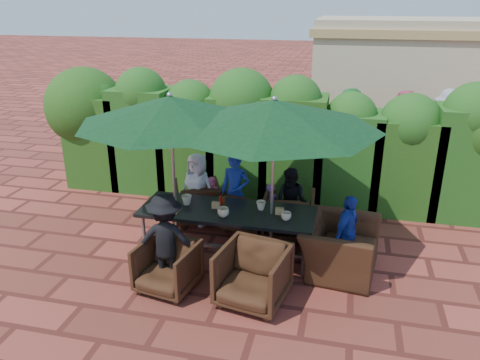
% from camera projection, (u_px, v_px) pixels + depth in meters
% --- Properties ---
extents(ground, '(80.00, 80.00, 0.00)m').
position_uv_depth(ground, '(239.00, 255.00, 7.13)').
color(ground, '#94382D').
rests_on(ground, ground).
extents(dining_table, '(2.57, 0.90, 0.75)m').
position_uv_depth(dining_table, '(227.00, 215.00, 6.91)').
color(dining_table, black).
rests_on(dining_table, ground).
extents(umbrella_left, '(2.65, 2.65, 2.46)m').
position_uv_depth(umbrella_left, '(170.00, 110.00, 6.49)').
color(umbrella_left, gray).
rests_on(umbrella_left, ground).
extents(umbrella_right, '(2.94, 2.94, 2.46)m').
position_uv_depth(umbrella_right, '(274.00, 114.00, 6.24)').
color(umbrella_right, gray).
rests_on(umbrella_right, ground).
extents(chair_far_left, '(0.97, 0.95, 0.78)m').
position_uv_depth(chair_far_left, '(197.00, 200.00, 8.13)').
color(chair_far_left, black).
rests_on(chair_far_left, ground).
extents(chair_far_mid, '(0.87, 0.83, 0.75)m').
position_uv_depth(chair_far_mid, '(247.00, 208.00, 7.84)').
color(chair_far_mid, black).
rests_on(chair_far_mid, ground).
extents(chair_far_right, '(0.84, 0.80, 0.83)m').
position_uv_depth(chair_far_right, '(289.00, 213.00, 7.58)').
color(chair_far_right, black).
rests_on(chair_far_right, ground).
extents(chair_near_left, '(0.83, 0.79, 0.74)m').
position_uv_depth(chair_near_left, '(167.00, 265.00, 6.18)').
color(chair_near_left, black).
rests_on(chair_near_left, ground).
extents(chair_near_right, '(0.95, 0.90, 0.84)m').
position_uv_depth(chair_near_right, '(253.00, 273.00, 5.90)').
color(chair_near_right, black).
rests_on(chair_near_right, ground).
extents(chair_end_right, '(0.88, 1.22, 0.99)m').
position_uv_depth(chair_end_right, '(340.00, 239.00, 6.56)').
color(chair_end_right, black).
rests_on(chair_end_right, ground).
extents(adult_far_left, '(0.69, 0.51, 1.26)m').
position_uv_depth(adult_far_left, '(198.00, 189.00, 7.95)').
color(adult_far_left, white).
rests_on(adult_far_left, ground).
extents(adult_far_mid, '(0.49, 0.41, 1.33)m').
position_uv_depth(adult_far_mid, '(235.00, 192.00, 7.74)').
color(adult_far_mid, '#1D339F').
rests_on(adult_far_mid, ground).
extents(adult_far_right, '(0.62, 0.49, 1.14)m').
position_uv_depth(adult_far_right, '(291.00, 202.00, 7.58)').
color(adult_far_right, black).
rests_on(adult_far_right, ground).
extents(adult_near_left, '(0.90, 0.55, 1.31)m').
position_uv_depth(adult_near_left, '(166.00, 240.00, 6.22)').
color(adult_near_left, black).
rests_on(adult_near_left, ground).
extents(adult_end_right, '(0.57, 0.74, 1.13)m').
position_uv_depth(adult_end_right, '(347.00, 233.00, 6.60)').
color(adult_end_right, '#1D339F').
rests_on(adult_end_right, ground).
extents(child_left, '(0.38, 0.34, 0.86)m').
position_uv_depth(child_left, '(213.00, 201.00, 7.97)').
color(child_left, '#DD4E7D').
rests_on(child_left, ground).
extents(child_right, '(0.36, 0.33, 0.83)m').
position_uv_depth(child_right, '(270.00, 208.00, 7.76)').
color(child_right, purple).
rests_on(child_right, ground).
extents(pedestrian_a, '(1.86, 1.25, 1.88)m').
position_uv_depth(pedestrian_a, '(349.00, 130.00, 10.36)').
color(pedestrian_a, green).
rests_on(pedestrian_a, ground).
extents(pedestrian_b, '(1.04, 0.95, 1.85)m').
position_uv_depth(pedestrian_b, '(399.00, 133.00, 10.21)').
color(pedestrian_b, '#DD4E7D').
rests_on(pedestrian_b, ground).
extents(pedestrian_c, '(1.33, 0.85, 1.91)m').
position_uv_depth(pedestrian_c, '(446.00, 133.00, 10.04)').
color(pedestrian_c, gray).
rests_on(pedestrian_c, ground).
extents(cup_a, '(0.15, 0.15, 0.12)m').
position_uv_depth(cup_a, '(164.00, 205.00, 6.90)').
color(cup_a, beige).
rests_on(cup_a, dining_table).
extents(cup_b, '(0.16, 0.16, 0.15)m').
position_uv_depth(cup_b, '(187.00, 200.00, 7.04)').
color(cup_b, beige).
rests_on(cup_b, dining_table).
extents(cup_c, '(0.17, 0.17, 0.13)m').
position_uv_depth(cup_c, '(223.00, 212.00, 6.65)').
color(cup_c, beige).
rests_on(cup_c, dining_table).
extents(cup_d, '(0.14, 0.14, 0.13)m').
position_uv_depth(cup_d, '(261.00, 205.00, 6.87)').
color(cup_d, beige).
rests_on(cup_d, dining_table).
extents(cup_e, '(0.15, 0.15, 0.12)m').
position_uv_depth(cup_e, '(286.00, 216.00, 6.55)').
color(cup_e, beige).
rests_on(cup_e, dining_table).
extents(ketchup_bottle, '(0.04, 0.04, 0.17)m').
position_uv_depth(ketchup_bottle, '(221.00, 202.00, 6.94)').
color(ketchup_bottle, '#B20C0A').
rests_on(ketchup_bottle, dining_table).
extents(sauce_bottle, '(0.04, 0.04, 0.17)m').
position_uv_depth(sauce_bottle, '(224.00, 202.00, 6.94)').
color(sauce_bottle, '#4C230C').
rests_on(sauce_bottle, dining_table).
extents(serving_tray, '(0.35, 0.25, 0.02)m').
position_uv_depth(serving_tray, '(169.00, 210.00, 6.87)').
color(serving_tray, '#9A734A').
rests_on(serving_tray, dining_table).
extents(number_block_left, '(0.12, 0.06, 0.10)m').
position_uv_depth(number_block_left, '(216.00, 205.00, 6.92)').
color(number_block_left, tan).
rests_on(number_block_left, dining_table).
extents(number_block_right, '(0.12, 0.06, 0.10)m').
position_uv_depth(number_block_right, '(280.00, 211.00, 6.72)').
color(number_block_right, tan).
rests_on(number_block_right, dining_table).
extents(hedge_wall, '(9.10, 1.60, 2.50)m').
position_uv_depth(hedge_wall, '(261.00, 132.00, 8.79)').
color(hedge_wall, '#163B10').
rests_on(hedge_wall, ground).
extents(building, '(6.20, 3.08, 3.20)m').
position_uv_depth(building, '(432.00, 83.00, 12.15)').
color(building, '#C4B291').
rests_on(building, ground).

